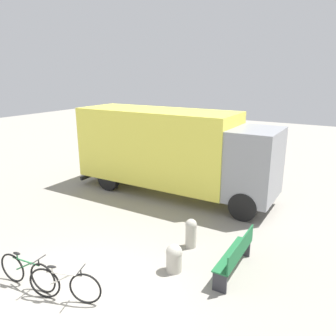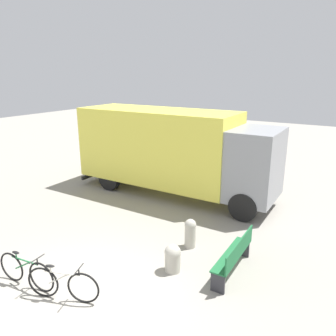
% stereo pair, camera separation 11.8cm
% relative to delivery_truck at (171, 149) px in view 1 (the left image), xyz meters
% --- Properties ---
extents(ground_plane, '(60.00, 60.00, 0.00)m').
position_rel_delivery_truck_xyz_m(ground_plane, '(1.55, -6.94, -1.91)').
color(ground_plane, gray).
extents(delivery_truck, '(8.36, 2.44, 3.45)m').
position_rel_delivery_truck_xyz_m(delivery_truck, '(0.00, 0.00, 0.00)').
color(delivery_truck, '#EAE04C').
rests_on(delivery_truck, ground).
extents(park_bench, '(0.41, 1.92, 0.97)m').
position_rel_delivery_truck_xyz_m(park_bench, '(4.26, -4.16, -1.37)').
color(park_bench, '#1E6638').
rests_on(park_bench, ground).
extents(bicycle_near, '(1.72, 0.44, 0.85)m').
position_rel_delivery_truck_xyz_m(bicycle_near, '(0.22, -7.17, -1.51)').
color(bicycle_near, black).
rests_on(bicycle_near, ground).
extents(bicycle_middle, '(1.64, 0.65, 0.85)m').
position_rel_delivery_truck_xyz_m(bicycle_middle, '(1.35, -7.07, -1.51)').
color(bicycle_middle, black).
rests_on(bicycle_middle, ground).
extents(bollard_near_bench, '(0.42, 0.42, 0.74)m').
position_rel_delivery_truck_xyz_m(bollard_near_bench, '(2.87, -4.86, -1.52)').
color(bollard_near_bench, '#B2AD9E').
rests_on(bollard_near_bench, ground).
extents(bollard_far_bench, '(0.33, 0.33, 0.87)m').
position_rel_delivery_truck_xyz_m(bollard_far_bench, '(2.70, -3.56, -1.44)').
color(bollard_far_bench, '#B2AD9E').
rests_on(bollard_far_bench, ground).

